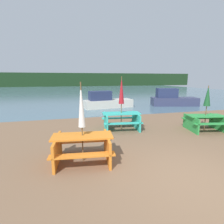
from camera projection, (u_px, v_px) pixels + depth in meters
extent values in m
plane|color=brown|center=(189.00, 180.00, 4.20)|extent=(60.00, 60.00, 0.00)
cube|color=slate|center=(80.00, 91.00, 34.98)|extent=(60.00, 50.00, 0.00)
cube|color=#193319|center=(74.00, 80.00, 53.58)|extent=(80.00, 1.60, 4.00)
cube|color=orange|center=(82.00, 136.00, 5.04)|extent=(1.80, 0.89, 0.04)
cube|color=orange|center=(82.00, 155.00, 4.57)|extent=(1.75, 0.48, 0.04)
cube|color=orange|center=(83.00, 141.00, 5.64)|extent=(1.75, 0.48, 0.04)
cube|color=orange|center=(57.00, 150.00, 5.01)|extent=(0.23, 1.38, 0.74)
cube|color=orange|center=(107.00, 147.00, 5.22)|extent=(0.23, 1.38, 0.74)
cube|color=green|center=(206.00, 116.00, 8.07)|extent=(1.74, 1.00, 0.04)
cube|color=green|center=(212.00, 124.00, 7.58)|extent=(1.66, 0.59, 0.04)
cube|color=green|center=(199.00, 118.00, 8.66)|extent=(1.66, 0.59, 0.04)
cube|color=green|center=(191.00, 123.00, 8.10)|extent=(0.34, 1.37, 0.68)
cube|color=green|center=(219.00, 123.00, 8.19)|extent=(0.34, 1.37, 0.68)
cube|color=#33B7A8|center=(121.00, 113.00, 8.25)|extent=(1.83, 0.91, 0.04)
cube|color=#33B7A8|center=(123.00, 123.00, 7.79)|extent=(1.78, 0.49, 0.04)
cube|color=#33B7A8|center=(119.00, 118.00, 8.86)|extent=(1.78, 0.49, 0.04)
cube|color=#33B7A8|center=(106.00, 122.00, 8.23)|extent=(0.24, 1.38, 0.76)
cube|color=#33B7A8|center=(136.00, 121.00, 8.43)|extent=(0.24, 1.38, 0.76)
cylinder|color=brown|center=(82.00, 123.00, 4.97)|extent=(0.04, 0.04, 2.31)
cone|color=white|center=(81.00, 105.00, 4.87)|extent=(0.20, 0.20, 1.27)
cylinder|color=brown|center=(121.00, 103.00, 8.16)|extent=(0.04, 0.04, 2.49)
cone|color=#A81923|center=(121.00, 90.00, 8.05)|extent=(0.25, 0.25, 1.25)
cylinder|color=brown|center=(206.00, 108.00, 8.01)|extent=(0.04, 0.04, 2.09)
cone|color=#195128|center=(208.00, 96.00, 7.90)|extent=(0.29, 0.29, 0.92)
cube|color=beige|center=(108.00, 104.00, 14.51)|extent=(4.14, 1.78, 0.65)
cube|color=navy|center=(100.00, 96.00, 14.11)|extent=(1.87, 1.11, 0.74)
cube|color=#333856|center=(174.00, 101.00, 15.68)|extent=(4.20, 2.36, 0.72)
cube|color=navy|center=(167.00, 93.00, 15.53)|extent=(1.94, 1.39, 0.81)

